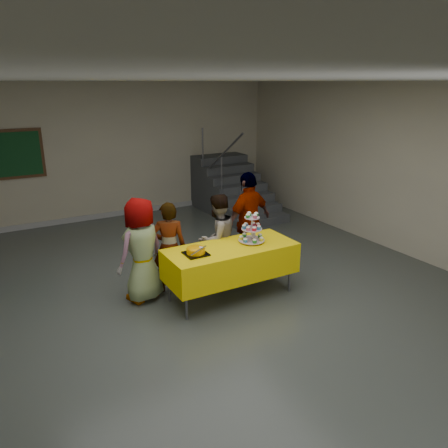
% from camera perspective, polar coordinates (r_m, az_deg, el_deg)
% --- Properties ---
extents(room_shell, '(10.00, 10.04, 3.02)m').
position_cam_1_polar(room_shell, '(5.44, -1.84, 9.07)').
color(room_shell, '#4C514C').
rests_on(room_shell, ground).
extents(bake_table, '(1.88, 0.78, 0.77)m').
position_cam_1_polar(bake_table, '(6.24, 0.91, -4.82)').
color(bake_table, '#595960').
rests_on(bake_table, ground).
extents(cupcake_stand, '(0.38, 0.38, 0.44)m').
position_cam_1_polar(cupcake_stand, '(6.29, 3.64, -0.84)').
color(cupcake_stand, silver).
rests_on(cupcake_stand, bake_table).
extents(bear_cake, '(0.32, 0.36, 0.12)m').
position_cam_1_polar(bear_cake, '(5.88, -3.70, -3.45)').
color(bear_cake, black).
rests_on(bear_cake, bake_table).
extents(schoolchild_a, '(0.85, 0.71, 1.50)m').
position_cam_1_polar(schoolchild_a, '(6.20, -10.73, -3.37)').
color(schoolchild_a, slate).
rests_on(schoolchild_a, ground).
extents(schoolchild_b, '(0.59, 0.50, 1.37)m').
position_cam_1_polar(schoolchild_b, '(6.41, -7.19, -3.06)').
color(schoolchild_b, slate).
rests_on(schoolchild_b, ground).
extents(schoolchild_c, '(0.78, 0.67, 1.39)m').
position_cam_1_polar(schoolchild_c, '(6.69, -0.87, -1.92)').
color(schoolchild_c, slate).
rests_on(schoolchild_c, ground).
extents(schoolchild_d, '(1.02, 0.63, 1.63)m').
position_cam_1_polar(schoolchild_d, '(7.16, 3.25, 0.40)').
color(schoolchild_d, slate).
rests_on(schoolchild_d, ground).
extents(staircase, '(1.30, 2.40, 2.04)m').
position_cam_1_polar(staircase, '(10.58, 0.86, 4.42)').
color(staircase, '#424447').
rests_on(staircase, ground).
extents(noticeboard, '(1.30, 0.05, 1.00)m').
position_cam_1_polar(noticeboard, '(9.82, -26.24, 8.14)').
color(noticeboard, '#472B16').
rests_on(noticeboard, ground).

